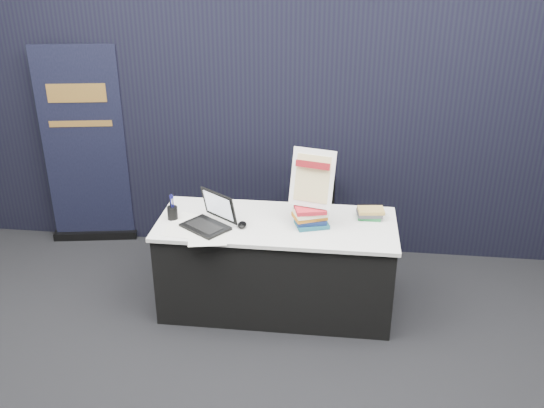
% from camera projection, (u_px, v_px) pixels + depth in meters
% --- Properties ---
extents(floor, '(8.00, 8.00, 0.00)m').
position_uv_depth(floor, '(268.00, 349.00, 4.38)').
color(floor, black).
rests_on(floor, ground).
extents(wall_back, '(8.00, 0.02, 3.50)m').
position_uv_depth(wall_back, '(309.00, 19.00, 7.24)').
color(wall_back, beige).
rests_on(wall_back, floor).
extents(drape_partition, '(6.00, 0.08, 2.40)m').
position_uv_depth(drape_partition, '(290.00, 123.00, 5.32)').
color(drape_partition, black).
rests_on(drape_partition, floor).
extents(display_table, '(1.80, 0.75, 0.75)m').
position_uv_depth(display_table, '(276.00, 265.00, 4.72)').
color(display_table, black).
rests_on(display_table, floor).
extents(laptop, '(0.41, 0.43, 0.25)m').
position_uv_depth(laptop, '(206.00, 218.00, 4.49)').
color(laptop, black).
rests_on(laptop, display_table).
extents(mouse, '(0.07, 0.11, 0.03)m').
position_uv_depth(mouse, '(242.00, 225.00, 4.49)').
color(mouse, black).
rests_on(mouse, display_table).
extents(brochure_left, '(0.34, 0.26, 0.00)m').
position_uv_depth(brochure_left, '(186.00, 231.00, 4.43)').
color(brochure_left, silver).
rests_on(brochure_left, display_table).
extents(brochure_mid, '(0.31, 0.24, 0.00)m').
position_uv_depth(brochure_mid, '(208.00, 240.00, 4.31)').
color(brochure_mid, silver).
rests_on(brochure_mid, display_table).
extents(brochure_right, '(0.34, 0.27, 0.00)m').
position_uv_depth(brochure_right, '(194.00, 220.00, 4.59)').
color(brochure_right, white).
rests_on(brochure_right, display_table).
extents(pen_cup, '(0.10, 0.10, 0.10)m').
position_uv_depth(pen_cup, '(173.00, 213.00, 4.59)').
color(pen_cup, black).
rests_on(pen_cup, display_table).
extents(book_stack_tall, '(0.27, 0.24, 0.16)m').
position_uv_depth(book_stack_tall, '(311.00, 216.00, 4.48)').
color(book_stack_tall, '#195261').
rests_on(book_stack_tall, display_table).
extents(book_stack_short, '(0.19, 0.15, 0.08)m').
position_uv_depth(book_stack_short, '(371.00, 213.00, 4.61)').
color(book_stack_short, '#1E7037').
rests_on(book_stack_short, display_table).
extents(info_sign, '(0.34, 0.20, 0.44)m').
position_uv_depth(info_sign, '(312.00, 179.00, 4.38)').
color(info_sign, black).
rests_on(info_sign, book_stack_tall).
extents(pullup_banner, '(0.79, 0.23, 1.86)m').
position_uv_depth(pullup_banner, '(86.00, 158.00, 5.58)').
color(pullup_banner, black).
rests_on(pullup_banner, floor).
extents(stacking_chair, '(0.46, 0.47, 0.82)m').
position_uv_depth(stacking_chair, '(312.00, 218.00, 5.29)').
color(stacking_chair, black).
rests_on(stacking_chair, floor).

